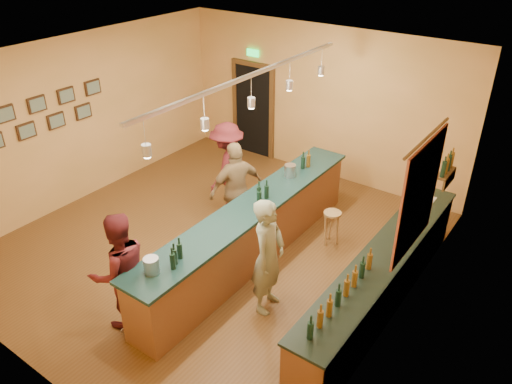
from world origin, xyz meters
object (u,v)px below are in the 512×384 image
Objects in this scene: back_counter at (381,279)px; tasting_bar at (252,229)px; bartender at (268,257)px; customer_b at (237,189)px; bar_stool at (332,220)px; customer_a at (120,272)px; customer_c at (227,167)px.

back_counter is 2.18m from tasting_bar.
bartender reaches higher than customer_b.
customer_b is at bearing 39.63° from bartender.
customer_b is (-0.72, 0.53, 0.27)m from tasting_bar.
customer_a is at bearing -112.68° from bar_stool.
customer_a is at bearing 1.21° from customer_c.
customer_c reaches higher than customer_a.
back_counter is 3.67m from customer_c.
tasting_bar is at bearing -174.70° from customer_a.
customer_a is 2.73m from customer_b.
tasting_bar is at bearing 37.19° from bartender.
bartender is at bearing -89.53° from bar_stool.
customer_a is at bearing -139.14° from back_counter.
customer_c is (-1.36, 1.08, 0.28)m from tasting_bar.
bartender is at bearing -42.13° from tasting_bar.
customer_c is at bearing 165.67° from back_counter.
customer_b is at bearing 143.47° from tasting_bar.
bartender is at bearing 37.79° from customer_c.
back_counter is 2.57× the size of customer_c.
bar_stool is (-1.33, 1.01, -0.00)m from back_counter.
bartender reaches higher than bar_stool.
back_counter is at bearing -64.79° from bartender.
customer_a is (-0.58, -2.20, 0.27)m from tasting_bar.
bartender is 2.02m from customer_a.
tasting_bar is at bearing 39.25° from customer_c.
tasting_bar is at bearing -125.15° from bar_stool.
customer_b is 0.99× the size of customer_c.
customer_c is (-0.79, 3.28, 0.01)m from customer_a.
bar_stool is at bearing 177.35° from customer_a.
tasting_bar is at bearing -175.23° from back_counter.
customer_a is 1.00× the size of customer_b.
customer_c is (-3.54, 0.90, 0.40)m from back_counter.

